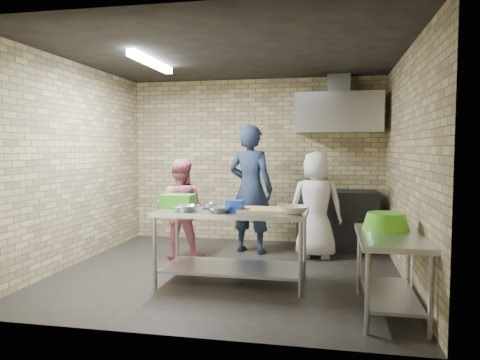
{
  "coord_description": "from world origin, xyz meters",
  "views": [
    {
      "loc": [
        1.23,
        -5.47,
        1.55
      ],
      "look_at": [
        0.1,
        0.2,
        1.15
      ],
      "focal_mm": 33.8,
      "sensor_mm": 36.0,
      "label": 1
    }
  ],
  "objects_px": {
    "bottle_red": "(341,118)",
    "woman_pink": "(180,209)",
    "bottle_green": "(368,119)",
    "man_navy": "(251,189)",
    "green_basin": "(386,221)",
    "side_counter": "(390,274)",
    "blue_tub": "(235,206)",
    "woman_white": "(316,205)",
    "green_crate": "(178,201)",
    "stove": "(337,220)",
    "prep_table": "(233,246)"
  },
  "relations": [
    {
      "from": "bottle_red",
      "to": "woman_pink",
      "type": "relative_size",
      "value": 0.13
    },
    {
      "from": "bottle_green",
      "to": "man_navy",
      "type": "bearing_deg",
      "value": -156.03
    },
    {
      "from": "man_navy",
      "to": "green_basin",
      "type": "bearing_deg",
      "value": 146.31
    },
    {
      "from": "side_counter",
      "to": "blue_tub",
      "type": "height_order",
      "value": "blue_tub"
    },
    {
      "from": "bottle_red",
      "to": "woman_white",
      "type": "bearing_deg",
      "value": -111.22
    },
    {
      "from": "side_counter",
      "to": "bottle_green",
      "type": "relative_size",
      "value": 8.0
    },
    {
      "from": "green_crate",
      "to": "green_basin",
      "type": "xyz_separation_m",
      "value": [
        2.34,
        -0.52,
        -0.09
      ]
    },
    {
      "from": "side_counter",
      "to": "blue_tub",
      "type": "relative_size",
      "value": 6.34
    },
    {
      "from": "green_basin",
      "to": "man_navy",
      "type": "relative_size",
      "value": 0.24
    },
    {
      "from": "bottle_red",
      "to": "woman_pink",
      "type": "bearing_deg",
      "value": -149.39
    },
    {
      "from": "green_crate",
      "to": "bottle_red",
      "type": "xyz_separation_m",
      "value": [
        1.96,
        2.22,
        1.1
      ]
    },
    {
      "from": "bottle_red",
      "to": "woman_pink",
      "type": "xyz_separation_m",
      "value": [
        -2.24,
        -1.32,
        -1.33
      ]
    },
    {
      "from": "woman_pink",
      "to": "green_basin",
      "type": "bearing_deg",
      "value": 144.17
    },
    {
      "from": "stove",
      "to": "woman_pink",
      "type": "height_order",
      "value": "woman_pink"
    },
    {
      "from": "side_counter",
      "to": "woman_white",
      "type": "distance_m",
      "value": 2.24
    },
    {
      "from": "prep_table",
      "to": "woman_white",
      "type": "distance_m",
      "value": 1.71
    },
    {
      "from": "woman_pink",
      "to": "side_counter",
      "type": "bearing_deg",
      "value": 140.3
    },
    {
      "from": "blue_tub",
      "to": "green_basin",
      "type": "bearing_deg",
      "value": -10.82
    },
    {
      "from": "blue_tub",
      "to": "bottle_red",
      "type": "xyz_separation_m",
      "value": [
        1.21,
        2.44,
        1.12
      ]
    },
    {
      "from": "blue_tub",
      "to": "woman_white",
      "type": "bearing_deg",
      "value": 60.7
    },
    {
      "from": "bottle_green",
      "to": "woman_pink",
      "type": "bearing_deg",
      "value": -153.35
    },
    {
      "from": "bottle_green",
      "to": "bottle_red",
      "type": "bearing_deg",
      "value": 180.0
    },
    {
      "from": "blue_tub",
      "to": "woman_white",
      "type": "height_order",
      "value": "woman_white"
    },
    {
      "from": "stove",
      "to": "bottle_green",
      "type": "bearing_deg",
      "value": 28.07
    },
    {
      "from": "side_counter",
      "to": "bottle_green",
      "type": "distance_m",
      "value": 3.41
    },
    {
      "from": "stove",
      "to": "woman_pink",
      "type": "distance_m",
      "value": 2.46
    },
    {
      "from": "man_navy",
      "to": "side_counter",
      "type": "bearing_deg",
      "value": 143.3
    },
    {
      "from": "prep_table",
      "to": "woman_white",
      "type": "xyz_separation_m",
      "value": [
        0.9,
        1.42,
        0.33
      ]
    },
    {
      "from": "prep_table",
      "to": "stove",
      "type": "height_order",
      "value": "stove"
    },
    {
      "from": "green_basin",
      "to": "woman_pink",
      "type": "xyz_separation_m",
      "value": [
        -2.62,
        1.42,
        -0.13
      ]
    },
    {
      "from": "green_basin",
      "to": "bottle_red",
      "type": "height_order",
      "value": "bottle_red"
    },
    {
      "from": "side_counter",
      "to": "bottle_green",
      "type": "xyz_separation_m",
      "value": [
        0.0,
        2.99,
        1.64
      ]
    },
    {
      "from": "blue_tub",
      "to": "man_navy",
      "type": "relative_size",
      "value": 0.1
    },
    {
      "from": "green_crate",
      "to": "bottle_red",
      "type": "bearing_deg",
      "value": 48.53
    },
    {
      "from": "blue_tub",
      "to": "stove",
      "type": "bearing_deg",
      "value": 62.19
    },
    {
      "from": "prep_table",
      "to": "blue_tub",
      "type": "xyz_separation_m",
      "value": [
        0.05,
        -0.1,
        0.49
      ]
    },
    {
      "from": "stove",
      "to": "green_basin",
      "type": "relative_size",
      "value": 2.61
    },
    {
      "from": "side_counter",
      "to": "woman_white",
      "type": "bearing_deg",
      "value": 110.05
    },
    {
      "from": "prep_table",
      "to": "woman_pink",
      "type": "relative_size",
      "value": 1.21
    },
    {
      "from": "blue_tub",
      "to": "man_navy",
      "type": "distance_m",
      "value": 1.68
    },
    {
      "from": "prep_table",
      "to": "side_counter",
      "type": "bearing_deg",
      "value": -21.51
    },
    {
      "from": "bottle_red",
      "to": "bottle_green",
      "type": "relative_size",
      "value": 1.2
    },
    {
      "from": "stove",
      "to": "woman_pink",
      "type": "xyz_separation_m",
      "value": [
        -2.19,
        -1.08,
        0.25
      ]
    },
    {
      "from": "side_counter",
      "to": "stove",
      "type": "distance_m",
      "value": 2.79
    },
    {
      "from": "prep_table",
      "to": "stove",
      "type": "relative_size",
      "value": 1.42
    },
    {
      "from": "prep_table",
      "to": "green_crate",
      "type": "distance_m",
      "value": 0.87
    },
    {
      "from": "side_counter",
      "to": "green_basin",
      "type": "xyz_separation_m",
      "value": [
        -0.02,
        0.25,
        0.46
      ]
    },
    {
      "from": "stove",
      "to": "green_crate",
      "type": "relative_size",
      "value": 3.17
    },
    {
      "from": "green_crate",
      "to": "woman_pink",
      "type": "distance_m",
      "value": 0.96
    },
    {
      "from": "side_counter",
      "to": "green_crate",
      "type": "bearing_deg",
      "value": 161.84
    }
  ]
}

